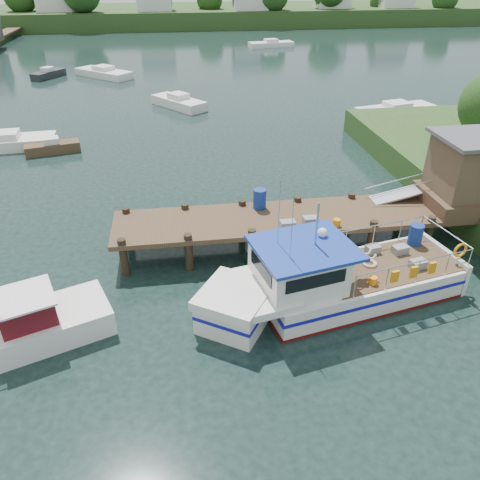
{
  "coord_description": "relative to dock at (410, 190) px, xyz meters",
  "views": [
    {
      "loc": [
        -3.22,
        -16.88,
        10.62
      ],
      "look_at": [
        -1.0,
        -1.5,
        1.3
      ],
      "focal_mm": 35.0,
      "sensor_mm": 36.0,
      "label": 1
    }
  ],
  "objects": [
    {
      "name": "moored_e",
      "position": [
        -22.34,
        36.4,
        -1.84
      ],
      "size": [
        3.17,
        4.0,
        1.07
      ],
      "rotation": [
        0.0,
        0.0,
        -0.38
      ],
      "color": "black",
      "rests_on": "ground"
    },
    {
      "name": "moored_b",
      "position": [
        -9.17,
        22.86,
        -1.81
      ],
      "size": [
        4.62,
        5.28,
        1.16
      ],
      "rotation": [
        0.0,
        0.0,
        -0.31
      ],
      "color": "silver",
      "rests_on": "ground"
    },
    {
      "name": "moored_rowboat",
      "position": [
        -17.52,
        13.24,
        -1.88
      ],
      "size": [
        3.51,
        1.89,
        0.97
      ],
      "rotation": [
        0.0,
        0.0,
        -0.28
      ],
      "color": "#483422",
      "rests_on": "ground"
    },
    {
      "name": "moored_c",
      "position": [
        7.89,
        18.08,
        -1.86
      ],
      "size": [
        6.87,
        3.6,
        1.03
      ],
      "rotation": [
        0.0,
        0.0,
        0.05
      ],
      "color": "silver",
      "rests_on": "ground"
    },
    {
      "name": "far_shore",
      "position": [
        -6.5,
        82.36,
        -0.14
      ],
      "size": [
        140.0,
        42.55,
        9.22
      ],
      "color": "#2A461C",
      "rests_on": "ground"
    },
    {
      "name": "dock",
      "position": [
        0.0,
        0.0,
        0.0
      ],
      "size": [
        16.6,
        3.0,
        4.78
      ],
      "color": "#483422",
      "rests_on": "ground"
    },
    {
      "name": "moored_d",
      "position": [
        -16.61,
        35.98,
        -1.82
      ],
      "size": [
        6.39,
        6.14,
        1.13
      ],
      "rotation": [
        0.0,
        0.0,
        0.3
      ],
      "color": "silver",
      "rests_on": "ground"
    },
    {
      "name": "moored_a",
      "position": [
        -20.62,
        14.36,
        -1.82
      ],
      "size": [
        6.27,
        2.55,
        1.13
      ],
      "rotation": [
        0.0,
        0.0,
        -0.27
      ],
      "color": "silver",
      "rests_on": "ground"
    },
    {
      "name": "ground_plane",
      "position": [
        -6.51,
        -0.01,
        -2.24
      ],
      "size": [
        160.0,
        160.0,
        0.0
      ],
      "primitive_type": "plane",
      "color": "black"
    },
    {
      "name": "work_boat",
      "position": [
        -15.44,
        -4.92,
        -1.66
      ],
      "size": [
        6.88,
        4.09,
        3.68
      ],
      "rotation": [
        0.0,
        0.0,
        0.36
      ],
      "color": "silver",
      "rests_on": "ground"
    },
    {
      "name": "moored_far",
      "position": [
        4.83,
        52.99,
        -1.85
      ],
      "size": [
        6.5,
        2.97,
        1.07
      ],
      "rotation": [
        0.0,
        0.0,
        0.4
      ],
      "color": "silver",
      "rests_on": "ground"
    },
    {
      "name": "lobster_boat",
      "position": [
        -4.74,
        -4.13,
        -1.36
      ],
      "size": [
        10.21,
        4.66,
        4.89
      ],
      "rotation": [
        0.0,
        0.0,
        0.21
      ],
      "color": "silver",
      "rests_on": "ground"
    }
  ]
}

